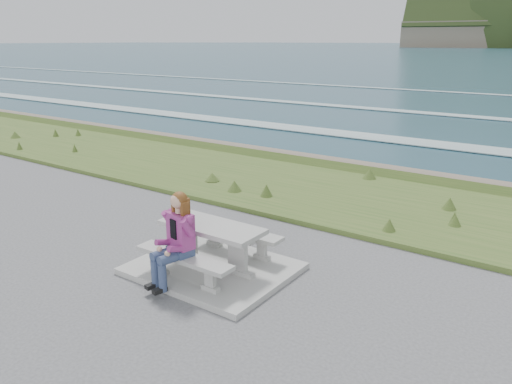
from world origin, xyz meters
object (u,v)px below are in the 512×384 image
bench_seaward (237,234)px  seated_woman (173,251)px  picnic_table (212,234)px  bench_landward (184,261)px

bench_seaward → seated_woman: seated_woman is taller
picnic_table → bench_seaward: (0.00, 0.70, -0.23)m
bench_landward → seated_woman: bearing=-123.5°
bench_landward → bench_seaward: bearing=90.0°
picnic_table → bench_landward: (0.00, -0.70, -0.23)m
bench_seaward → picnic_table: bearing=-90.0°
bench_seaward → seated_woman: 1.55m
picnic_table → bench_landward: size_ratio=1.00×
bench_landward → seated_woman: (-0.09, -0.14, 0.20)m
bench_landward → picnic_table: bearing=90.0°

